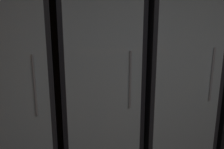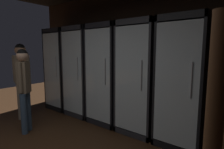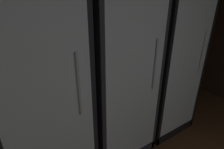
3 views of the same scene
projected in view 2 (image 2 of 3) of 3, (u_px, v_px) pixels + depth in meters
The scene contains 8 objects.
wall_back at pixel (137, 57), 3.75m from camera, with size 6.00×0.06×2.80m, color black.
cooler_far_left at pixel (63, 70), 4.85m from camera, with size 0.73×0.61×2.07m.
cooler_left at pixel (83, 72), 4.37m from camera, with size 0.73×0.61×2.07m.
cooler_center at pixel (108, 75), 3.89m from camera, with size 0.73×0.61×2.07m.
cooler_right at pixel (140, 79), 3.41m from camera, with size 0.73×0.61×2.07m.
cooler_far_right at pixel (183, 83), 2.93m from camera, with size 0.73×0.61×2.07m.
shopper_near at pixel (22, 73), 3.99m from camera, with size 0.30×0.27×1.68m.
shopper_far at pixel (24, 83), 3.38m from camera, with size 0.26×0.27×1.56m.
Camera 2 is at (1.94, -0.23, 1.55)m, focal length 29.47 mm.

